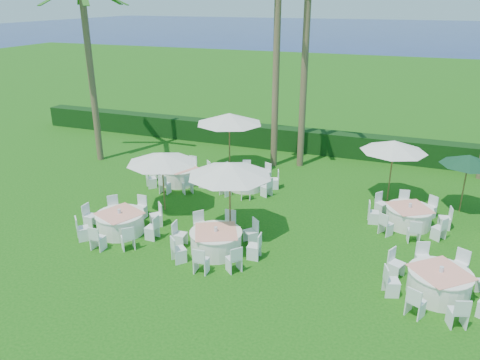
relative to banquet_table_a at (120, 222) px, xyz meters
The scene contains 17 objects.
ground 4.16m from the banquet_table_a, ahead, with size 120.00×120.00×0.00m, color #134F0D.
hedge 12.40m from the banquet_table_a, 70.53° to the left, with size 34.00×1.00×1.20m, color black.
ocean 101.78m from the banquet_table_a, 87.67° to the left, with size 260.00×260.00×0.00m, color #070F4C.
banquet_table_a is the anchor object (origin of this frame).
banquet_table_b 3.75m from the banquet_table_a, ahead, with size 3.03×3.03×0.92m.
banquet_table_c 10.60m from the banquet_table_a, ahead, with size 3.03×3.03×0.93m.
banquet_table_d 5.02m from the banquet_table_a, 93.15° to the left, with size 2.93×2.93×0.90m.
banquet_table_e 6.21m from the banquet_table_a, 63.42° to the left, with size 2.83×2.83×0.88m.
banquet_table_f 10.52m from the banquet_table_a, 23.63° to the left, with size 2.93×2.93×0.89m.
umbrella_a 2.92m from the banquet_table_a, 76.87° to the left, with size 2.73×2.73×2.39m.
umbrella_b 4.46m from the banquet_table_a, 18.26° to the left, with size 2.94×2.94×2.73m.
umbrella_c 7.84m from the banquet_table_a, 80.57° to the left, with size 3.17×3.17×2.83m.
umbrella_d 10.97m from the banquet_table_a, 35.80° to the left, with size 2.65×2.65×2.60m.
umbrella_green 13.22m from the banquet_table_a, 28.49° to the left, with size 2.10×2.10×2.35m.
palm_b 10.49m from the banquet_table_a, 71.04° to the left, with size 4.40×4.01×9.34m.
palm_c 11.53m from the banquet_table_a, 65.25° to the left, with size 4.41×4.06×10.44m.
palm_f 9.70m from the banquet_table_a, 130.93° to the left, with size 4.36×4.26×8.55m.
Camera 1 is at (5.16, -12.21, 7.91)m, focal length 35.00 mm.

